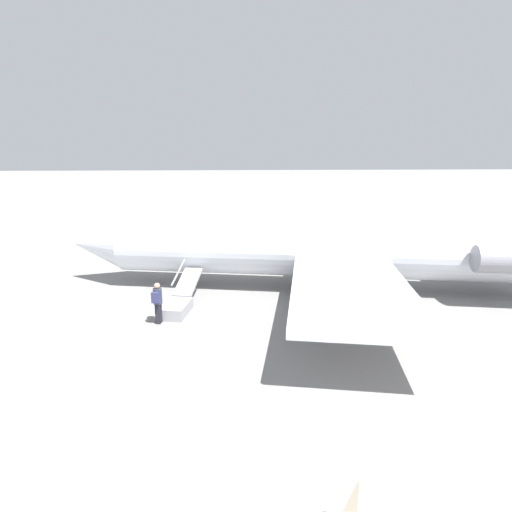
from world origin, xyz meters
name	(u,v)px	position (x,y,z in m)	size (l,w,h in m)	color
ground_plane	(317,289)	(0.00, 0.00, 0.00)	(600.00, 600.00, 0.00)	gray
airplane_main	(337,250)	(-0.89, 0.25, 2.15)	(27.13, 20.68, 7.17)	silver
boarding_stairs	(178,303)	(7.07, 2.09, 0.38)	(2.04, 4.14, 1.76)	#99999E
passenger	(158,300)	(7.82, 3.43, 1.00)	(0.41, 0.56, 1.74)	#23232D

